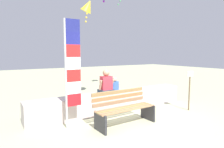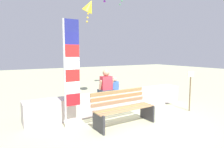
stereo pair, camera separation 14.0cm
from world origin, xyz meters
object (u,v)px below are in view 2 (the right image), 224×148
object	(u,v)px
person_adult	(106,84)
flag_banner	(70,67)
kite_yellow	(89,6)
park_bench	(123,109)
sign_post	(190,87)
person_child	(115,86)

from	to	relation	value
person_adult	flag_banner	distance (m)	1.63
kite_yellow	person_adult	bearing A→B (deg)	-103.54
park_bench	sign_post	xyz separation A→B (m)	(2.53, -0.12, 0.35)
person_child	flag_banner	xyz separation A→B (m)	(-1.70, -0.63, 0.73)
person_adult	kite_yellow	world-z (taller)	kite_yellow
sign_post	kite_yellow	bearing A→B (deg)	114.72
park_bench	kite_yellow	xyz separation A→B (m)	(0.76, 3.72, 3.45)
person_child	kite_yellow	bearing A→B (deg)	83.46
person_adult	sign_post	world-z (taller)	person_adult
flag_banner	kite_yellow	bearing A→B (deg)	57.94
kite_yellow	sign_post	xyz separation A→B (m)	(1.77, -3.84, -3.10)
kite_yellow	person_child	bearing A→B (deg)	-96.54
person_adult	person_child	world-z (taller)	person_adult
person_adult	kite_yellow	bearing A→B (deg)	76.46
kite_yellow	park_bench	bearing A→B (deg)	-101.58
park_bench	sign_post	distance (m)	2.56
person_child	kite_yellow	world-z (taller)	kite_yellow
flag_banner	person_adult	bearing A→B (deg)	24.45
park_bench	flag_banner	distance (m)	1.74
person_adult	person_child	size ratio (longest dim) A/B	1.54
park_bench	flag_banner	bearing A→B (deg)	156.13
park_bench	flag_banner	world-z (taller)	flag_banner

